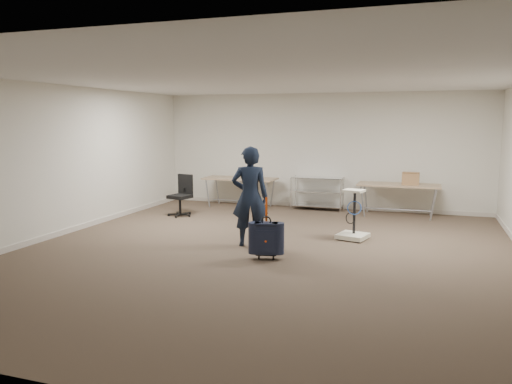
% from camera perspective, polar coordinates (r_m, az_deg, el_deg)
% --- Properties ---
extents(ground, '(9.00, 9.00, 0.00)m').
position_cam_1_polar(ground, '(8.24, 0.94, -6.91)').
color(ground, '#45382A').
rests_on(ground, ground).
extents(room_shell, '(8.00, 9.00, 9.00)m').
position_cam_1_polar(room_shell, '(9.51, 3.50, -4.55)').
color(room_shell, silver).
rests_on(room_shell, ground).
extents(folding_table_left, '(1.80, 0.75, 0.73)m').
position_cam_1_polar(folding_table_left, '(12.40, -1.83, 1.38)').
color(folding_table_left, '#93795A').
rests_on(folding_table_left, ground).
extents(folding_table_right, '(1.80, 0.75, 0.73)m').
position_cam_1_polar(folding_table_right, '(11.63, 15.99, 0.62)').
color(folding_table_right, '#93795A').
rests_on(folding_table_right, ground).
extents(wire_shelf, '(1.22, 0.47, 0.80)m').
position_cam_1_polar(wire_shelf, '(12.14, 7.02, 0.05)').
color(wire_shelf, silver).
rests_on(wire_shelf, ground).
extents(person, '(0.72, 0.59, 1.72)m').
position_cam_1_polar(person, '(8.51, -0.70, -0.51)').
color(person, black).
rests_on(person, ground).
extents(suitcase, '(0.40, 0.28, 0.98)m').
position_cam_1_polar(suitcase, '(7.76, 1.18, -5.33)').
color(suitcase, '#161E31').
rests_on(suitcase, ground).
extents(office_chair, '(0.56, 0.56, 0.93)m').
position_cam_1_polar(office_chair, '(11.43, -8.55, -1.29)').
color(office_chair, black).
rests_on(office_chair, ground).
extents(equipment_cart, '(0.60, 0.60, 0.91)m').
position_cam_1_polar(equipment_cart, '(9.25, 11.02, -3.86)').
color(equipment_cart, beige).
rests_on(equipment_cart, ground).
extents(cardboard_box, '(0.37, 0.28, 0.27)m').
position_cam_1_polar(cardboard_box, '(11.60, 17.26, 1.48)').
color(cardboard_box, olive).
rests_on(cardboard_box, folding_table_right).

